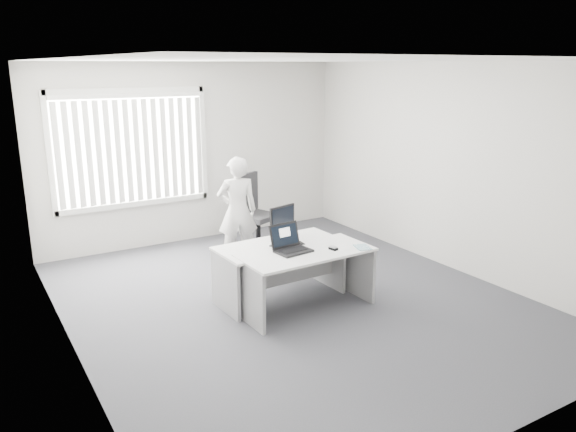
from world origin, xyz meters
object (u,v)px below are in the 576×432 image
office_chair (255,225)px  monitor (282,222)px  desk_far (280,259)px  laptop (294,239)px  desk_near (306,268)px  person (237,211)px

office_chair → monitor: bearing=-128.9°
desk_far → laptop: laptop is taller
laptop → desk_far: bearing=78.4°
desk_near → laptop: laptop is taller
desk_near → desk_far: (-0.10, 0.42, -0.01)m
monitor → desk_far: bearing=-141.0°
monitor → person: bearing=77.6°
desk_far → monitor: (0.16, 0.22, 0.39)m
laptop → office_chair: bearing=66.5°
desk_near → office_chair: 2.39m
office_chair → laptop: (-0.71, -2.27, 0.49)m
desk_far → desk_near: bearing=-78.5°
person → monitor: person is taller
laptop → person: bearing=78.8°
laptop → monitor: size_ratio=0.97×
desk_near → person: 1.82m
desk_near → monitor: (0.06, 0.64, 0.39)m
desk_far → laptop: bearing=-97.5°
desk_far → person: person is taller
desk_far → office_chair: bearing=68.3°
desk_near → laptop: (-0.14, 0.05, 0.35)m
person → laptop: 1.76m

